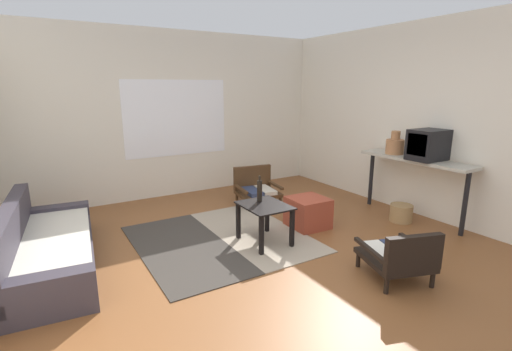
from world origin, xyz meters
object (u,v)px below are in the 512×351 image
(couch, at_px, (45,249))
(console_shelf, at_px, (415,165))
(wicker_basket, at_px, (401,213))
(armchair_by_window, at_px, (256,187))
(coffee_table, at_px, (264,213))
(ottoman_orange, at_px, (308,212))
(crt_television, at_px, (428,145))
(clay_vase, at_px, (395,145))
(glass_bottle, at_px, (260,190))
(armchair_striped_foreground, at_px, (399,256))

(couch, xyz_separation_m, console_shelf, (4.47, -0.96, 0.55))
(wicker_basket, bearing_deg, armchair_by_window, 125.19)
(coffee_table, height_order, armchair_by_window, armchair_by_window)
(couch, distance_m, wicker_basket, 4.36)
(console_shelf, bearing_deg, ottoman_orange, 161.50)
(crt_television, xyz_separation_m, clay_vase, (0.00, 0.52, -0.08))
(couch, distance_m, console_shelf, 4.60)
(glass_bottle, bearing_deg, wicker_basket, -14.51)
(armchair_by_window, distance_m, glass_bottle, 1.50)
(armchair_striped_foreground, xyz_separation_m, clay_vase, (1.59, 1.41, 0.74))
(crt_television, relative_size, glass_bottle, 1.52)
(armchair_by_window, bearing_deg, crt_television, -52.50)
(crt_television, height_order, wicker_basket, crt_television)
(couch, distance_m, armchair_striped_foreground, 3.51)
(couch, relative_size, glass_bottle, 6.85)
(armchair_striped_foreground, distance_m, crt_television, 2.00)
(armchair_by_window, bearing_deg, clay_vase, -43.53)
(console_shelf, distance_m, clay_vase, 0.42)
(clay_vase, bearing_deg, console_shelf, -90.00)
(console_shelf, xyz_separation_m, wicker_basket, (-0.22, -0.02, -0.65))
(armchair_by_window, bearing_deg, console_shelf, -49.97)
(coffee_table, distance_m, ottoman_orange, 0.80)
(wicker_basket, bearing_deg, armchair_striped_foreground, -143.04)
(ottoman_orange, relative_size, console_shelf, 0.29)
(coffee_table, distance_m, crt_television, 2.38)
(ottoman_orange, bearing_deg, console_shelf, -18.50)
(ottoman_orange, bearing_deg, couch, 171.16)
(clay_vase, bearing_deg, armchair_by_window, 136.47)
(ottoman_orange, xyz_separation_m, glass_bottle, (-0.75, 0.01, 0.41))
(clay_vase, bearing_deg, wicker_basket, -120.81)
(crt_television, distance_m, clay_vase, 0.52)
(armchair_striped_foreground, xyz_separation_m, crt_television, (1.59, 0.89, 0.82))
(ottoman_orange, bearing_deg, armchair_by_window, 91.16)
(console_shelf, xyz_separation_m, crt_television, (-0.00, -0.16, 0.30))
(couch, height_order, armchair_striped_foreground, couch)
(armchair_by_window, height_order, clay_vase, clay_vase)
(console_shelf, distance_m, glass_bottle, 2.26)
(console_shelf, relative_size, wicker_basket, 5.32)
(clay_vase, xyz_separation_m, glass_bottle, (-2.20, 0.14, -0.38))
(ottoman_orange, bearing_deg, wicker_basket, -22.36)
(ottoman_orange, height_order, clay_vase, clay_vase)
(couch, bearing_deg, armchair_by_window, 15.07)
(coffee_table, distance_m, armchair_by_window, 1.60)
(couch, xyz_separation_m, armchair_striped_foreground, (2.88, -2.01, 0.04))
(coffee_table, xyz_separation_m, console_shelf, (2.22, -0.35, 0.39))
(armchair_striped_foreground, bearing_deg, crt_television, 29.16)
(coffee_table, distance_m, console_shelf, 2.28)
(armchair_by_window, bearing_deg, couch, -164.93)
(glass_bottle, distance_m, wicker_basket, 2.10)
(wicker_basket, bearing_deg, crt_television, -32.96)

